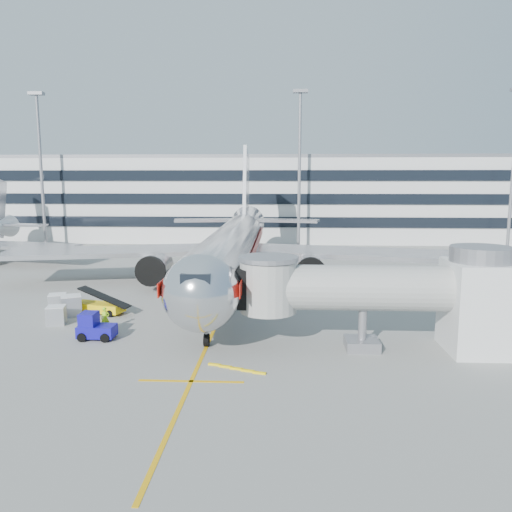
{
  "coord_description": "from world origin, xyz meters",
  "views": [
    {
      "loc": [
        4.97,
        -40.51,
        11.25
      ],
      "look_at": [
        2.65,
        6.84,
        4.0
      ],
      "focal_mm": 35.0,
      "sensor_mm": 36.0,
      "label": 1
    }
  ],
  "objects_px": {
    "main_jet": "(233,247)",
    "cargo_container_right": "(58,303)",
    "cargo_container_front": "(56,315)",
    "ramp_worker": "(105,318)",
    "baggage_tug": "(94,328)",
    "belt_loader": "(99,306)",
    "cargo_container_left": "(71,305)"
  },
  "relations": [
    {
      "from": "ramp_worker",
      "to": "belt_loader",
      "type": "bearing_deg",
      "value": 84.76
    },
    {
      "from": "cargo_container_front",
      "to": "ramp_worker",
      "type": "height_order",
      "value": "ramp_worker"
    },
    {
      "from": "main_jet",
      "to": "cargo_container_right",
      "type": "bearing_deg",
      "value": -141.92
    },
    {
      "from": "main_jet",
      "to": "cargo_container_front",
      "type": "bearing_deg",
      "value": -129.87
    },
    {
      "from": "baggage_tug",
      "to": "ramp_worker",
      "type": "height_order",
      "value": "baggage_tug"
    },
    {
      "from": "main_jet",
      "to": "baggage_tug",
      "type": "height_order",
      "value": "main_jet"
    },
    {
      "from": "baggage_tug",
      "to": "ramp_worker",
      "type": "xyz_separation_m",
      "value": [
        -0.02,
        2.26,
        0.02
      ]
    },
    {
      "from": "main_jet",
      "to": "belt_loader",
      "type": "relative_size",
      "value": 10.78
    },
    {
      "from": "main_jet",
      "to": "cargo_container_left",
      "type": "distance_m",
      "value": 17.94
    },
    {
      "from": "belt_loader",
      "to": "ramp_worker",
      "type": "xyz_separation_m",
      "value": [
        2.19,
        -4.56,
        0.24
      ]
    },
    {
      "from": "belt_loader",
      "to": "cargo_container_front",
      "type": "height_order",
      "value": "belt_loader"
    },
    {
      "from": "main_jet",
      "to": "cargo_container_front",
      "type": "xyz_separation_m",
      "value": [
        -12.57,
        -15.05,
        -3.5
      ]
    },
    {
      "from": "main_jet",
      "to": "belt_loader",
      "type": "distance_m",
      "value": 16.07
    },
    {
      "from": "belt_loader",
      "to": "cargo_container_left",
      "type": "height_order",
      "value": "belt_loader"
    },
    {
      "from": "baggage_tug",
      "to": "cargo_container_right",
      "type": "relative_size",
      "value": 1.45
    },
    {
      "from": "ramp_worker",
      "to": "cargo_container_right",
      "type": "bearing_deg",
      "value": 108.76
    },
    {
      "from": "belt_loader",
      "to": "cargo_container_front",
      "type": "xyz_separation_m",
      "value": [
        -2.15,
        -3.37,
        0.11
      ]
    },
    {
      "from": "baggage_tug",
      "to": "cargo_container_front",
      "type": "relative_size",
      "value": 1.58
    },
    {
      "from": "main_jet",
      "to": "ramp_worker",
      "type": "xyz_separation_m",
      "value": [
        -8.24,
        -16.25,
        -3.37
      ]
    },
    {
      "from": "belt_loader",
      "to": "ramp_worker",
      "type": "bearing_deg",
      "value": -64.35
    },
    {
      "from": "baggage_tug",
      "to": "cargo_container_left",
      "type": "relative_size",
      "value": 1.22
    },
    {
      "from": "main_jet",
      "to": "cargo_container_right",
      "type": "xyz_separation_m",
      "value": [
        -14.23,
        -11.15,
        -3.48
      ]
    },
    {
      "from": "main_jet",
      "to": "baggage_tug",
      "type": "xyz_separation_m",
      "value": [
        -8.22,
        -18.51,
        -3.39
      ]
    },
    {
      "from": "belt_loader",
      "to": "main_jet",
      "type": "bearing_deg",
      "value": 48.26
    },
    {
      "from": "cargo_container_right",
      "to": "baggage_tug",
      "type": "bearing_deg",
      "value": -50.74
    },
    {
      "from": "cargo_container_left",
      "to": "ramp_worker",
      "type": "distance_m",
      "value": 5.71
    },
    {
      "from": "cargo_container_front",
      "to": "baggage_tug",
      "type": "bearing_deg",
      "value": -38.42
    },
    {
      "from": "cargo_container_right",
      "to": "cargo_container_front",
      "type": "relative_size",
      "value": 1.09
    },
    {
      "from": "main_jet",
      "to": "cargo_container_left",
      "type": "height_order",
      "value": "main_jet"
    },
    {
      "from": "main_jet",
      "to": "cargo_container_right",
      "type": "relative_size",
      "value": 28.5
    },
    {
      "from": "belt_loader",
      "to": "cargo_container_front",
      "type": "distance_m",
      "value": 4.0
    },
    {
      "from": "belt_loader",
      "to": "baggage_tug",
      "type": "height_order",
      "value": "belt_loader"
    }
  ]
}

